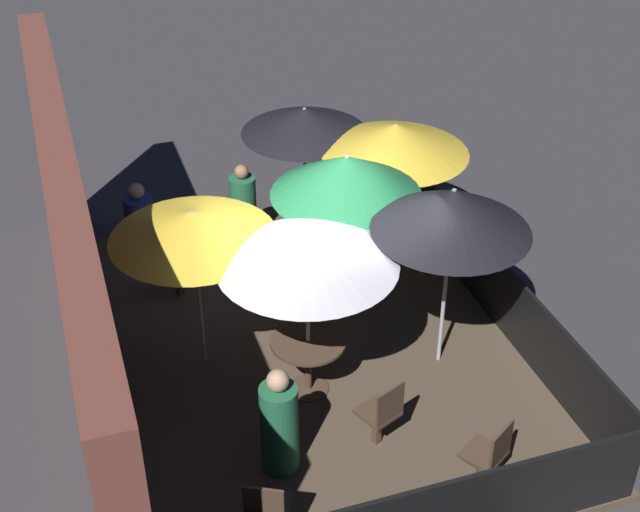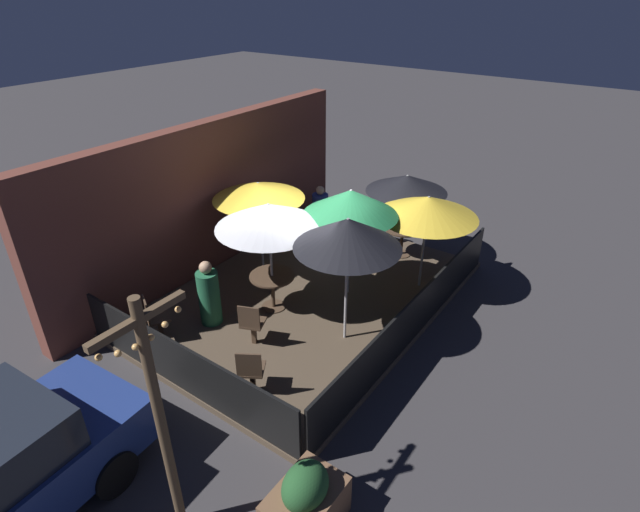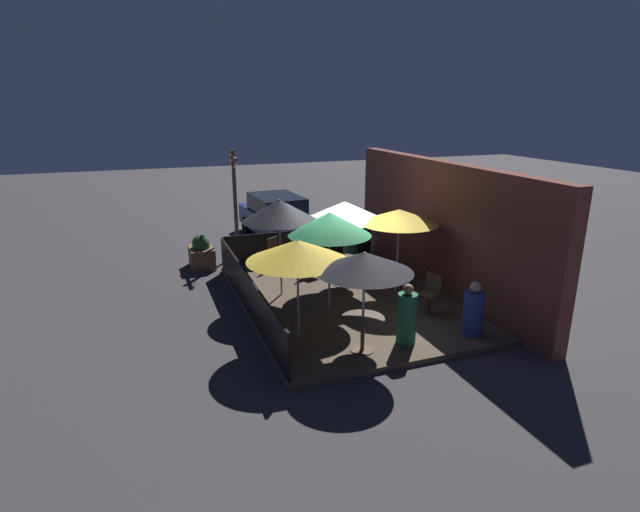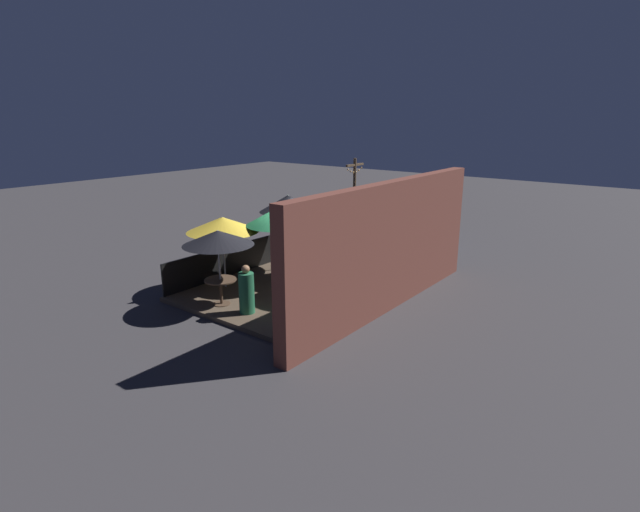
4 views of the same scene
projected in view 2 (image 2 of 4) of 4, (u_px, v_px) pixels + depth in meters
The scene contains 22 objects.
ground_plane at pixel (309, 299), 10.70m from camera, with size 60.00×60.00×0.00m, color #383538.
patio_deck at pixel (309, 297), 10.67m from camera, with size 6.95×5.01×0.12m.
building_wall at pixel (211, 197), 11.25m from camera, with size 8.55×0.36×3.41m.
fence_front at pixel (416, 316), 9.17m from camera, with size 6.75×0.05×0.95m.
fence_side_left at pixel (181, 367), 7.97m from camera, with size 0.05×4.81×0.95m.
patio_umbrella_0 at pixel (269, 216), 9.25m from camera, with size 2.04×2.04×2.29m.
patio_umbrella_1 at pixel (407, 184), 11.32m from camera, with size 1.86×1.86×2.03m.
patio_umbrella_2 at pixel (428, 207), 10.06m from camera, with size 2.07×2.07×2.10m.
patio_umbrella_3 at pixel (351, 203), 9.72m from camera, with size 1.91×1.91×2.34m.
patio_umbrella_4 at pixel (258, 191), 10.48m from camera, with size 1.96×1.96×2.19m.
patio_umbrella_5 at pixel (348, 233), 8.32m from camera, with size 1.86×1.86×2.46m.
dining_table_0 at pixel (272, 282), 9.96m from camera, with size 0.90×0.90×0.76m.
dining_table_1 at pixel (402, 234), 11.94m from camera, with size 0.85×0.85×0.70m.
patio_chair_0 at pixel (299, 228), 12.28m from camera, with size 0.54×0.54×0.95m.
patio_chair_1 at pixel (154, 317), 9.09m from camera, with size 0.54×0.54×0.93m.
patio_chair_2 at pixel (251, 370), 7.87m from camera, with size 0.55×0.55×0.92m.
patio_chair_3 at pixel (252, 323), 8.95m from camera, with size 0.52×0.52×0.91m.
patron_0 at pixel (209, 296), 9.53m from camera, with size 0.51×0.51×1.35m.
patron_1 at pixel (367, 223), 12.42m from camera, with size 0.40×0.40×1.27m.
patron_2 at pixel (320, 210), 13.31m from camera, with size 0.52×0.52×1.17m.
planter_box at pixel (306, 502), 6.08m from camera, with size 1.00×0.70×1.03m.
light_post at pixel (159, 413), 5.36m from camera, with size 1.10×0.12×3.43m.
Camera 2 is at (-7.11, -5.35, 6.02)m, focal length 28.00 mm.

